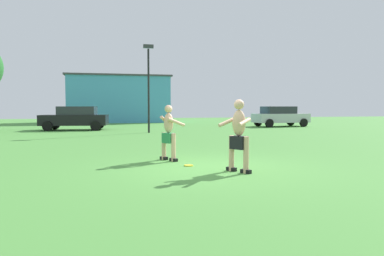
# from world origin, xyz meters

# --- Properties ---
(ground_plane) EXTENTS (80.00, 80.00, 0.00)m
(ground_plane) POSITION_xyz_m (0.00, 0.00, 0.00)
(ground_plane) COLOR #4C8E3D
(player_near) EXTENTS (0.78, 0.83, 1.74)m
(player_near) POSITION_xyz_m (0.47, -0.67, 0.92)
(player_near) COLOR black
(player_near) RESTS_ON ground_plane
(player_in_green) EXTENTS (0.73, 0.77, 1.61)m
(player_in_green) POSITION_xyz_m (-0.85, 1.53, 0.84)
(player_in_green) COLOR black
(player_in_green) RESTS_ON ground_plane
(frisbee) EXTENTS (0.25, 0.25, 0.03)m
(frisbee) POSITION_xyz_m (-0.49, 0.48, 0.01)
(frisbee) COLOR yellow
(frisbee) RESTS_ON ground_plane
(car_silver_near_post) EXTENTS (4.42, 2.29, 1.58)m
(car_silver_near_post) POSITION_xyz_m (10.63, 17.17, 0.82)
(car_silver_near_post) COLOR silver
(car_silver_near_post) RESTS_ON ground_plane
(car_black_mid_lot) EXTENTS (4.48, 2.43, 1.58)m
(car_black_mid_lot) POSITION_xyz_m (-4.74, 16.39, 0.82)
(car_black_mid_lot) COLOR black
(car_black_mid_lot) RESTS_ON ground_plane
(lamp_post) EXTENTS (0.60, 0.24, 5.24)m
(lamp_post) POSITION_xyz_m (-0.21, 12.73, 3.25)
(lamp_post) COLOR black
(lamp_post) RESTS_ON ground_plane
(outbuilding_behind_lot) EXTENTS (10.09, 5.36, 4.65)m
(outbuilding_behind_lot) POSITION_xyz_m (-1.53, 28.19, 2.33)
(outbuilding_behind_lot) COLOR #4C9ED1
(outbuilding_behind_lot) RESTS_ON ground_plane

